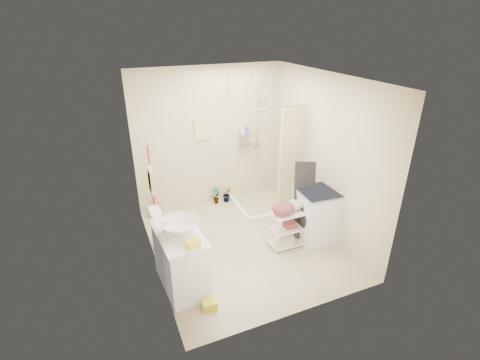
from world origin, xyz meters
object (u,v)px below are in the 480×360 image
object	(u,v)px
laundry_rack	(287,226)
washing_machine	(316,215)
vanity	(181,259)
toilet	(173,226)

from	to	relation	value
laundry_rack	washing_machine	bearing A→B (deg)	0.99
vanity	washing_machine	world-z (taller)	washing_machine
vanity	toilet	size ratio (longest dim) A/B	1.37
vanity	washing_machine	bearing A→B (deg)	2.56
washing_machine	laundry_rack	xyz separation A→B (m)	(-0.55, -0.02, -0.06)
toilet	vanity	bearing A→B (deg)	173.86
washing_machine	toilet	bearing A→B (deg)	166.14
toilet	laundry_rack	size ratio (longest dim) A/B	0.96
toilet	washing_machine	distance (m)	2.29
washing_machine	laundry_rack	world-z (taller)	washing_machine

